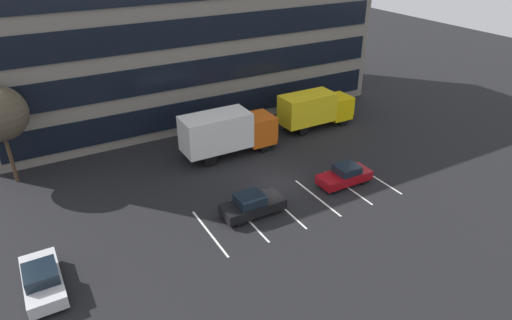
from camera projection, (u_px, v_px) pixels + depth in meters
ground_plane at (277, 183)px, 33.94m from camera, size 120.00×120.00×0.00m
office_building at (181, 20)px, 43.51m from camera, size 37.08×12.56×18.00m
lot_markings at (301, 203)px, 31.56m from camera, size 14.14×5.40×0.01m
box_truck_orange at (227, 131)px, 37.13m from camera, size 8.14×2.70×3.77m
box_truck_yellow_all at (315, 108)px, 42.25m from camera, size 7.43×2.46×3.44m
sedan_maroon at (345, 175)px, 33.56m from camera, size 4.12×1.73×1.48m
sedan_black at (252, 205)px, 30.01m from camera, size 4.30×1.80×1.54m
sedan_silver at (42, 280)px, 23.72m from camera, size 1.88×4.49×1.61m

